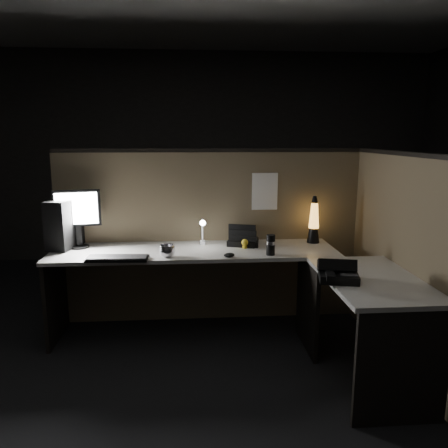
{
  "coord_description": "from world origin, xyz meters",
  "views": [
    {
      "loc": [
        -0.17,
        -2.84,
        1.64
      ],
      "look_at": [
        0.07,
        0.35,
        0.99
      ],
      "focal_mm": 35.0,
      "sensor_mm": 36.0,
      "label": 1
    }
  ],
  "objects": [
    {
      "name": "organizer",
      "position": [
        0.26,
        0.74,
        0.77
      ],
      "size": [
        0.29,
        0.27,
        0.18
      ],
      "rotation": [
        0.0,
        0.0,
        -0.31
      ],
      "color": "black",
      "rests_on": "desk"
    },
    {
      "name": "monitor",
      "position": [
        -1.1,
        0.75,
        1.02
      ],
      "size": [
        0.37,
        0.16,
        0.48
      ],
      "rotation": [
        0.0,
        0.0,
        0.2
      ],
      "color": "black",
      "rests_on": "desk"
    },
    {
      "name": "lava_lamp",
      "position": [
        0.88,
        0.77,
        0.9
      ],
      "size": [
        0.11,
        0.11,
        0.41
      ],
      "color": "black",
      "rests_on": "desk"
    },
    {
      "name": "steel_mug",
      "position": [
        -0.36,
        0.4,
        0.78
      ],
      "size": [
        0.15,
        0.15,
        0.1
      ],
      "primitive_type": "imported",
      "rotation": [
        0.0,
        0.0,
        0.24
      ],
      "color": "#B9B9C0",
      "rests_on": "desk"
    },
    {
      "name": "travel_mug",
      "position": [
        0.44,
        0.39,
        0.81
      ],
      "size": [
        0.07,
        0.07,
        0.16
      ],
      "primitive_type": "cylinder",
      "color": "black",
      "rests_on": "desk"
    },
    {
      "name": "desk",
      "position": [
        0.18,
        0.25,
        0.58
      ],
      "size": [
        2.6,
        1.6,
        0.73
      ],
      "color": "#B5B2AB",
      "rests_on": "ground"
    },
    {
      "name": "room_shell",
      "position": [
        0.0,
        0.0,
        1.62
      ],
      "size": [
        6.0,
        6.0,
        6.0
      ],
      "color": "silver",
      "rests_on": "ground"
    },
    {
      "name": "pinned_paper",
      "position": [
        0.47,
        0.9,
        1.16
      ],
      "size": [
        0.23,
        0.0,
        0.32
      ],
      "primitive_type": "cube",
      "color": "white",
      "rests_on": "partition_back"
    },
    {
      "name": "mouse",
      "position": [
        0.11,
        0.35,
        0.75
      ],
      "size": [
        0.1,
        0.08,
        0.03
      ],
      "primitive_type": "ellipsoid",
      "rotation": [
        0.0,
        0.0,
        0.32
      ],
      "color": "black",
      "rests_on": "desk"
    },
    {
      "name": "clip_lamp",
      "position": [
        -0.08,
        0.7,
        0.87
      ],
      "size": [
        0.05,
        0.18,
        0.24
      ],
      "color": "white",
      "rests_on": "desk"
    },
    {
      "name": "partition_back",
      "position": [
        0.0,
        0.93,
        0.75
      ],
      "size": [
        2.66,
        0.06,
        1.5
      ],
      "primitive_type": "cube",
      "color": "brown",
      "rests_on": "ground"
    },
    {
      "name": "partition_right",
      "position": [
        1.33,
        0.1,
        0.75
      ],
      "size": [
        0.06,
        1.66,
        1.5
      ],
      "primitive_type": "cube",
      "color": "brown",
      "rests_on": "ground"
    },
    {
      "name": "desk_phone",
      "position": [
        0.76,
        -0.23,
        0.78
      ],
      "size": [
        0.28,
        0.28,
        0.14
      ],
      "rotation": [
        0.0,
        0.0,
        -0.22
      ],
      "color": "black",
      "rests_on": "desk"
    },
    {
      "name": "floor",
      "position": [
        0.0,
        0.0,
        0.0
      ],
      "size": [
        6.0,
        6.0,
        0.0
      ],
      "primitive_type": "plane",
      "color": "black",
      "rests_on": "ground"
    },
    {
      "name": "keyboard",
      "position": [
        -0.72,
        0.34,
        0.74
      ],
      "size": [
        0.46,
        0.18,
        0.02
      ],
      "primitive_type": "cube",
      "rotation": [
        0.0,
        0.0,
        -0.06
      ],
      "color": "black",
      "rests_on": "desk"
    },
    {
      "name": "figurine",
      "position": [
        0.26,
        0.61,
        0.78
      ],
      "size": [
        0.06,
        0.06,
        0.06
      ],
      "primitive_type": "sphere",
      "color": "gold",
      "rests_on": "desk"
    },
    {
      "name": "pc_tower",
      "position": [
        -1.21,
        0.77,
        0.93
      ],
      "size": [
        0.25,
        0.41,
        0.4
      ],
      "primitive_type": "cube",
      "rotation": [
        0.0,
        0.0,
        -0.23
      ],
      "color": "black",
      "rests_on": "desk"
    }
  ]
}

